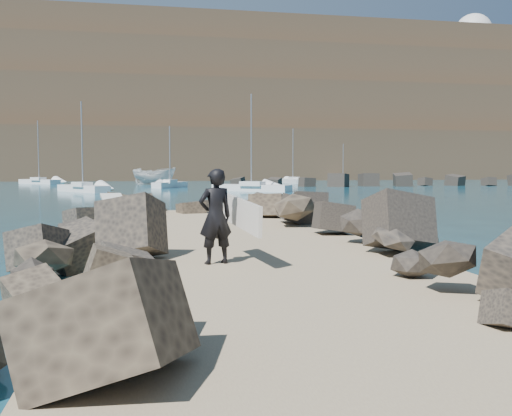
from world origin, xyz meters
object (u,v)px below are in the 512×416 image
at_px(radome, 473,39).
at_px(sailboat_f, 343,179).
at_px(surfboard_resting, 116,209).
at_px(boat_imported, 154,176).
at_px(surfer_with_board, 219,216).

height_order(radome, sailboat_f, radome).
xyz_separation_m(surfboard_resting, boat_imported, (1.85, 64.25, 0.15)).
bearing_deg(surfboard_resting, boat_imported, 77.89).
relative_size(radome, sailboat_f, 2.71).
distance_m(boat_imported, radome, 136.79).
height_order(surfboard_resting, surfer_with_board, surfer_with_board).
height_order(surfboard_resting, boat_imported, boat_imported).
bearing_deg(boat_imported, surfboard_resting, -166.35).
height_order(surfboard_resting, radome, radome).
xyz_separation_m(radome, sailboat_f, (-66.14, -67.83, -42.32)).
bearing_deg(sailboat_f, radome, 45.72).
bearing_deg(sailboat_f, boat_imported, -154.37).
xyz_separation_m(boat_imported, radome, (99.72, 83.94, 41.48)).
xyz_separation_m(surfboard_resting, radome, (101.57, 148.20, 41.63)).
bearing_deg(boat_imported, radome, -34.62).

